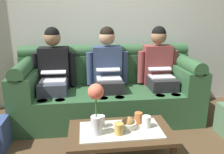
% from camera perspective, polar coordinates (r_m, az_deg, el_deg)
% --- Properties ---
extents(back_wall_patterned, '(6.00, 0.12, 2.90)m').
position_cam_1_polar(back_wall_patterned, '(3.45, -2.08, 16.80)').
color(back_wall_patterned, silver).
rests_on(back_wall_patterned, ground_plane).
extents(couch, '(2.35, 0.88, 0.96)m').
position_cam_1_polar(couch, '(3.10, -1.01, -3.48)').
color(couch, '#2D5633').
rests_on(couch, ground_plane).
extents(person_left, '(0.56, 0.67, 1.22)m').
position_cam_1_polar(person_left, '(3.02, -14.38, 1.25)').
color(person_left, '#383D4C').
rests_on(person_left, ground_plane).
extents(person_middle, '(0.56, 0.67, 1.22)m').
position_cam_1_polar(person_middle, '(3.01, -1.03, 1.71)').
color(person_middle, '#232326').
rests_on(person_middle, ground_plane).
extents(person_right, '(0.56, 0.67, 1.22)m').
position_cam_1_polar(person_right, '(3.16, 11.73, 2.06)').
color(person_right, '#232326').
rests_on(person_right, ground_plane).
extents(coffee_table, '(0.94, 0.54, 0.37)m').
position_cam_1_polar(coffee_table, '(2.15, 2.15, -14.28)').
color(coffee_table, '#47331E').
rests_on(coffee_table, ground_plane).
extents(flower_vase, '(0.14, 0.14, 0.46)m').
position_cam_1_polar(flower_vase, '(1.94, -4.01, -7.03)').
color(flower_vase, silver).
rests_on(flower_vase, coffee_table).
extents(snack_bowl, '(0.14, 0.14, 0.12)m').
position_cam_1_polar(snack_bowl, '(2.12, 4.12, -11.64)').
color(snack_bowl, silver).
rests_on(snack_bowl, coffee_table).
extents(cup_near_left, '(0.08, 0.08, 0.10)m').
position_cam_1_polar(cup_near_left, '(2.02, 1.74, -12.83)').
color(cup_near_left, gold).
rests_on(cup_near_left, coffee_table).
extents(cup_near_right, '(0.07, 0.07, 0.11)m').
position_cam_1_polar(cup_near_right, '(2.14, -2.76, -11.05)').
color(cup_near_right, white).
rests_on(cup_near_right, coffee_table).
extents(cup_far_center, '(0.08, 0.08, 0.11)m').
position_cam_1_polar(cup_far_center, '(2.22, 6.63, -10.14)').
color(cup_far_center, '#B26633').
rests_on(cup_far_center, coffee_table).
extents(cup_far_left, '(0.08, 0.08, 0.11)m').
position_cam_1_polar(cup_far_left, '(2.15, 8.58, -11.01)').
color(cup_far_left, white).
rests_on(cup_far_left, coffee_table).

